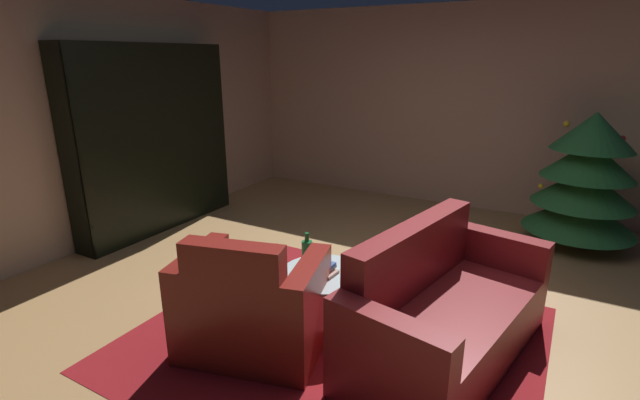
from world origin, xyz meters
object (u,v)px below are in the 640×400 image
at_px(armchair_red, 251,308).
at_px(coffee_table, 324,278).
at_px(decorated_tree, 585,180).
at_px(bookshelf_unit, 162,143).
at_px(book_stack_on_table, 322,268).
at_px(bottle_on_table, 307,253).
at_px(couch_red, 443,314).

bearing_deg(armchair_red, coffee_table, 58.23).
bearing_deg(decorated_tree, bookshelf_unit, -158.37).
bearing_deg(book_stack_on_table, armchair_red, -121.14).
height_order(book_stack_on_table, bottle_on_table, bottle_on_table).
height_order(bookshelf_unit, decorated_tree, bookshelf_unit).
distance_m(armchair_red, couch_red, 1.29).
bearing_deg(bookshelf_unit, coffee_table, -20.72).
relative_size(bookshelf_unit, couch_red, 1.16).
relative_size(bookshelf_unit, decorated_tree, 1.47).
xyz_separation_m(book_stack_on_table, decorated_tree, (1.61, 2.74, 0.23)).
relative_size(armchair_red, couch_red, 0.60).
relative_size(coffee_table, book_stack_on_table, 2.86).
height_order(couch_red, coffee_table, couch_red).
relative_size(couch_red, decorated_tree, 1.27).
bearing_deg(bottle_on_table, armchair_red, -103.69).
relative_size(bookshelf_unit, book_stack_on_table, 9.36).
bearing_deg(decorated_tree, bottle_on_table, -123.31).
distance_m(bookshelf_unit, armchair_red, 2.92).
bearing_deg(book_stack_on_table, decorated_tree, 59.57).
xyz_separation_m(bookshelf_unit, bottle_on_table, (2.53, -0.98, -0.43)).
bearing_deg(couch_red, armchair_red, -152.41).
bearing_deg(bookshelf_unit, decorated_tree, 21.63).
bearing_deg(coffee_table, bottle_on_table, 166.10).
distance_m(bookshelf_unit, couch_red, 3.73).
bearing_deg(book_stack_on_table, bottle_on_table, 161.52).
bearing_deg(bookshelf_unit, armchair_red, -31.98).
bearing_deg(decorated_tree, armchair_red, -120.53).
relative_size(couch_red, book_stack_on_table, 8.10).
relative_size(armchair_red, decorated_tree, 0.76).
bearing_deg(bookshelf_unit, book_stack_on_table, -21.00).
relative_size(armchair_red, bottle_on_table, 4.15).
relative_size(couch_red, coffee_table, 2.83).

